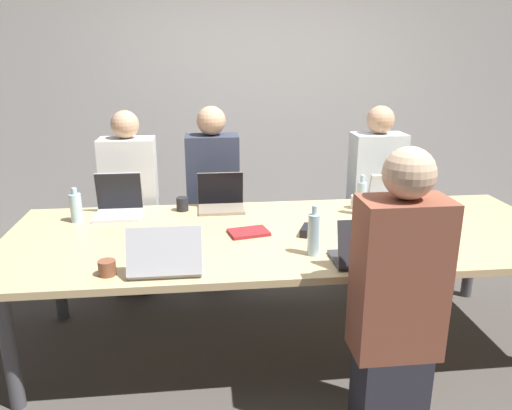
{
  "coord_description": "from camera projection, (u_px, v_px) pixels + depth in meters",
  "views": [
    {
      "loc": [
        -0.49,
        -2.81,
        1.82
      ],
      "look_at": [
        -0.17,
        0.1,
        0.9
      ],
      "focal_mm": 35.0,
      "sensor_mm": 36.0,
      "label": 1
    }
  ],
  "objects": [
    {
      "name": "bottle_far_right",
      "position": [
        361.0,
        198.0,
        3.34
      ],
      "size": [
        0.06,
        0.06,
        0.27
      ],
      "color": "#ADD1E0",
      "rests_on": "conference_table"
    },
    {
      "name": "bottle_near_midright",
      "position": [
        314.0,
        234.0,
        2.67
      ],
      "size": [
        0.06,
        0.06,
        0.28
      ],
      "color": "#ADD1E0",
      "rests_on": "conference_table"
    },
    {
      "name": "laptop_near_left",
      "position": [
        165.0,
        259.0,
        2.47
      ],
      "size": [
        0.36,
        0.25,
        0.24
      ],
      "rotation": [
        0.0,
        0.0,
        3.14
      ],
      "color": "#B7B7BC",
      "rests_on": "conference_table"
    },
    {
      "name": "cup_far_right",
      "position": [
        356.0,
        202.0,
        3.48
      ],
      "size": [
        0.08,
        0.08,
        0.09
      ],
      "color": "white",
      "rests_on": "conference_table"
    },
    {
      "name": "notebook",
      "position": [
        249.0,
        232.0,
        3.01
      ],
      "size": [
        0.26,
        0.21,
        0.02
      ],
      "rotation": [
        0.0,
        0.0,
        0.22
      ],
      "color": "maroon",
      "rests_on": "conference_table"
    },
    {
      "name": "person_far_left",
      "position": [
        131.0,
        207.0,
        3.76
      ],
      "size": [
        0.4,
        0.24,
        1.41
      ],
      "color": "#2D2D38",
      "rests_on": "ground_plane"
    },
    {
      "name": "curtain_wall",
      "position": [
        251.0,
        95.0,
        4.81
      ],
      "size": [
        12.0,
        0.06,
        2.8
      ],
      "color": "#BCB7B2",
      "rests_on": "ground_plane"
    },
    {
      "name": "person_near_midright",
      "position": [
        397.0,
        303.0,
        2.3
      ],
      "size": [
        0.4,
        0.24,
        1.43
      ],
      "rotation": [
        0.0,
        0.0,
        3.14
      ],
      "color": "#2D2D38",
      "rests_on": "ground_plane"
    },
    {
      "name": "bottle_far_left",
      "position": [
        76.0,
        207.0,
        3.2
      ],
      "size": [
        0.08,
        0.08,
        0.23
      ],
      "color": "#ADD1E0",
      "rests_on": "conference_table"
    },
    {
      "name": "cup_far_midleft",
      "position": [
        182.0,
        204.0,
        3.43
      ],
      "size": [
        0.08,
        0.08,
        0.09
      ],
      "color": "#232328",
      "rests_on": "conference_table"
    },
    {
      "name": "conference_table",
      "position": [
        285.0,
        241.0,
        3.05
      ],
      "size": [
        3.37,
        1.29,
        0.75
      ],
      "color": "#D6B77F",
      "rests_on": "ground_plane"
    },
    {
      "name": "stapler",
      "position": [
        306.0,
        230.0,
        3.0
      ],
      "size": [
        0.1,
        0.16,
        0.05
      ],
      "rotation": [
        0.0,
        0.0,
        -0.39
      ],
      "color": "black",
      "rests_on": "conference_table"
    },
    {
      "name": "laptop_near_midright",
      "position": [
        369.0,
        251.0,
        2.57
      ],
      "size": [
        0.36,
        0.25,
        0.26
      ],
      "rotation": [
        0.0,
        0.0,
        3.14
      ],
      "color": "#333338",
      "rests_on": "conference_table"
    },
    {
      "name": "cup_near_left",
      "position": [
        107.0,
        268.0,
        2.45
      ],
      "size": [
        0.09,
        0.09,
        0.08
      ],
      "color": "brown",
      "rests_on": "conference_table"
    },
    {
      "name": "laptop_far_left",
      "position": [
        119.0,
        203.0,
        3.35
      ],
      "size": [
        0.31,
        0.27,
        0.28
      ],
      "color": "silver",
      "rests_on": "conference_table"
    },
    {
      "name": "laptop_far_right",
      "position": [
        394.0,
        196.0,
        3.54
      ],
      "size": [
        0.35,
        0.23,
        0.23
      ],
      "color": "#B7B7BC",
      "rests_on": "conference_table"
    },
    {
      "name": "laptop_far_midleft",
      "position": [
        221.0,
        199.0,
        3.47
      ],
      "size": [
        0.32,
        0.24,
        0.25
      ],
      "color": "gray",
      "rests_on": "conference_table"
    },
    {
      "name": "ground_plane",
      "position": [
        283.0,
        340.0,
        3.26
      ],
      "size": [
        24.0,
        24.0,
        0.0
      ],
      "primitive_type": "plane",
      "color": "#4C4742"
    },
    {
      "name": "person_far_right",
      "position": [
        375.0,
        198.0,
        3.96
      ],
      "size": [
        0.4,
        0.24,
        1.42
      ],
      "color": "#2D2D38",
      "rests_on": "ground_plane"
    },
    {
      "name": "person_far_midleft",
      "position": [
        213.0,
        200.0,
        3.89
      ],
      "size": [
        0.4,
        0.24,
        1.42
      ],
      "color": "#2D2D38",
      "rests_on": "ground_plane"
    }
  ]
}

